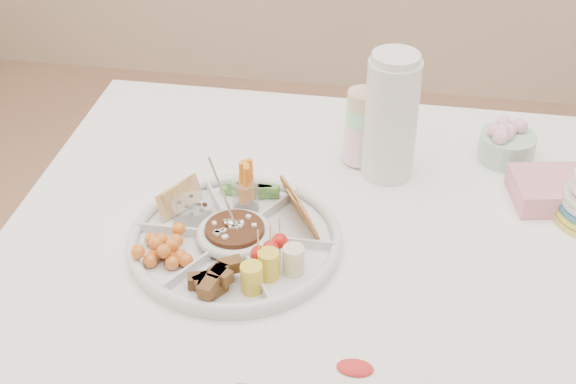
# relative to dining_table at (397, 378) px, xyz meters

# --- Properties ---
(dining_table) EXTENTS (1.52, 1.02, 0.76)m
(dining_table) POSITION_rel_dining_table_xyz_m (0.00, 0.00, 0.00)
(dining_table) COLOR white
(dining_table) RESTS_ON floor
(party_tray) EXTENTS (0.38, 0.38, 0.04)m
(party_tray) POSITION_rel_dining_table_xyz_m (-0.32, -0.08, 0.40)
(party_tray) COLOR white
(party_tray) RESTS_ON dining_table
(bean_dip) EXTENTS (0.11, 0.11, 0.04)m
(bean_dip) POSITION_rel_dining_table_xyz_m (-0.32, -0.08, 0.41)
(bean_dip) COLOR black
(bean_dip) RESTS_ON party_tray
(tortillas) EXTENTS (0.10, 0.10, 0.06)m
(tortillas) POSITION_rel_dining_table_xyz_m (-0.21, -0.01, 0.42)
(tortillas) COLOR olive
(tortillas) RESTS_ON party_tray
(carrot_cucumber) EXTENTS (0.10, 0.10, 0.09)m
(carrot_cucumber) POSITION_rel_dining_table_xyz_m (-0.32, 0.05, 0.44)
(carrot_cucumber) COLOR orange
(carrot_cucumber) RESTS_ON party_tray
(pita_raisins) EXTENTS (0.11, 0.11, 0.06)m
(pita_raisins) POSITION_rel_dining_table_xyz_m (-0.43, -0.01, 0.42)
(pita_raisins) COLOR #DBB15E
(pita_raisins) RESTS_ON party_tray
(cherries) EXTENTS (0.11, 0.11, 0.04)m
(cherries) POSITION_rel_dining_table_xyz_m (-0.43, -0.14, 0.42)
(cherries) COLOR gold
(cherries) RESTS_ON party_tray
(granola_chunks) EXTENTS (0.10, 0.10, 0.05)m
(granola_chunks) POSITION_rel_dining_table_xyz_m (-0.32, -0.21, 0.42)
(granola_chunks) COLOR #503915
(granola_chunks) RESTS_ON party_tray
(banana_tomato) EXTENTS (0.12, 0.12, 0.10)m
(banana_tomato) POSITION_rel_dining_table_xyz_m (-0.20, -0.14, 0.44)
(banana_tomato) COLOR #FBEA80
(banana_tomato) RESTS_ON party_tray
(cup_stack) EXTENTS (0.07, 0.07, 0.20)m
(cup_stack) POSITION_rel_dining_table_xyz_m (-0.12, 0.24, 0.48)
(cup_stack) COLOR white
(cup_stack) RESTS_ON dining_table
(thermos) EXTENTS (0.12, 0.12, 0.27)m
(thermos) POSITION_rel_dining_table_xyz_m (-0.06, 0.21, 0.52)
(thermos) COLOR silver
(thermos) RESTS_ON dining_table
(flower_bowl) EXTENTS (0.15, 0.15, 0.09)m
(flower_bowl) POSITION_rel_dining_table_xyz_m (0.18, 0.30, 0.42)
(flower_bowl) COLOR silver
(flower_bowl) RESTS_ON dining_table
(napkin_stack) EXTENTS (0.17, 0.15, 0.05)m
(napkin_stack) POSITION_rel_dining_table_xyz_m (0.26, 0.16, 0.40)
(napkin_stack) COLOR pink
(napkin_stack) RESTS_ON dining_table
(placemat) EXTENTS (0.29, 0.11, 0.01)m
(placemat) POSITION_rel_dining_table_xyz_m (-0.10, -0.34, 0.38)
(placemat) COLOR silver
(placemat) RESTS_ON dining_table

